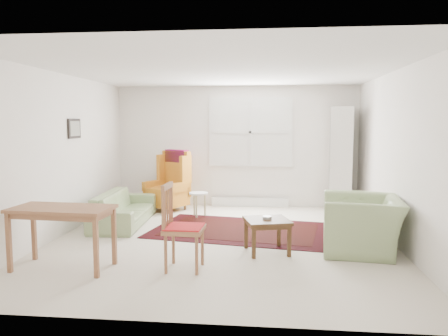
# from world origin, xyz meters

# --- Properties ---
(room) EXTENTS (5.04, 5.54, 2.51)m
(room) POSITION_xyz_m (0.02, 0.21, 1.26)
(room) COLOR beige
(room) RESTS_ON ground
(rug) EXTENTS (3.06, 2.24, 0.03)m
(rug) POSITION_xyz_m (0.24, 0.59, 0.01)
(rug) COLOR black
(rug) RESTS_ON ground
(sofa) EXTENTS (0.83, 1.92, 0.76)m
(sofa) POSITION_xyz_m (-1.80, 0.86, 0.38)
(sofa) COLOR #879D69
(sofa) RESTS_ON ground
(armchair) EXTENTS (1.14, 1.26, 0.90)m
(armchair) POSITION_xyz_m (1.96, -0.37, 0.45)
(armchair) COLOR #879D69
(armchair) RESTS_ON ground
(wingback_chair) EXTENTS (0.96, 0.98, 1.20)m
(wingback_chair) POSITION_xyz_m (-1.33, 2.07, 0.60)
(wingback_chair) COLOR orange
(wingback_chair) RESTS_ON ground
(coffee_table) EXTENTS (0.69, 0.69, 0.46)m
(coffee_table) POSITION_xyz_m (0.67, -0.57, 0.23)
(coffee_table) COLOR #462C15
(coffee_table) RESTS_ON ground
(stool) EXTENTS (0.44, 0.44, 0.46)m
(stool) POSITION_xyz_m (-0.60, 1.54, 0.23)
(stool) COLOR white
(stool) RESTS_ON ground
(cabinet) EXTENTS (0.55, 0.88, 2.05)m
(cabinet) POSITION_xyz_m (2.10, 2.35, 1.02)
(cabinet) COLOR silver
(cabinet) RESTS_ON ground
(desk) EXTENTS (1.22, 0.66, 0.75)m
(desk) POSITION_xyz_m (-1.76, -1.47, 0.37)
(desk) COLOR brown
(desk) RESTS_ON ground
(desk_chair) EXTENTS (0.46, 0.46, 1.03)m
(desk_chair) POSITION_xyz_m (-0.30, -1.35, 0.52)
(desk_chair) COLOR brown
(desk_chair) RESTS_ON ground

